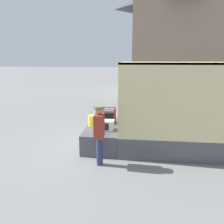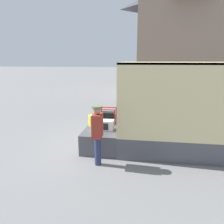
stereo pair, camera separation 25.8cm
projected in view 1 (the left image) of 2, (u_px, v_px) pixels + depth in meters
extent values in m
plane|color=gray|center=(121.00, 144.00, 7.69)|extent=(160.00, 160.00, 0.00)
cube|color=#4C4C51|center=(194.00, 138.00, 7.34)|extent=(4.98, 2.50, 0.65)
cube|color=beige|center=(190.00, 91.00, 8.18)|extent=(4.98, 0.06, 2.17)
cube|color=beige|center=(211.00, 104.00, 5.83)|extent=(4.98, 0.06, 2.17)
cube|color=beige|center=(202.00, 63.00, 6.76)|extent=(4.98, 2.50, 0.06)
cylinder|color=yellow|center=(179.00, 122.00, 7.38)|extent=(0.28, 0.28, 0.36)
cube|color=#4C4C51|center=(104.00, 135.00, 7.67)|extent=(1.17, 2.37, 0.65)
cube|color=white|center=(106.00, 125.00, 7.12)|extent=(0.53, 0.36, 0.32)
cube|color=black|center=(103.00, 127.00, 6.95)|extent=(0.34, 0.01, 0.22)
cube|color=black|center=(107.00, 117.00, 7.92)|extent=(0.47, 0.34, 0.40)
cylinder|color=slate|center=(112.00, 117.00, 7.90)|extent=(0.17, 0.19, 0.19)
cylinder|color=red|center=(99.00, 117.00, 7.75)|extent=(0.04, 0.04, 0.55)
cylinder|color=red|center=(114.00, 117.00, 7.69)|extent=(0.04, 0.04, 0.55)
cylinder|color=red|center=(101.00, 114.00, 8.12)|extent=(0.04, 0.04, 0.55)
cylinder|color=red|center=(115.00, 114.00, 8.06)|extent=(0.04, 0.04, 0.55)
cylinder|color=red|center=(107.00, 110.00, 7.66)|extent=(0.55, 0.04, 0.04)
cylinder|color=red|center=(108.00, 107.00, 8.03)|extent=(0.55, 0.04, 0.04)
cylinder|color=yellow|center=(93.00, 121.00, 7.53)|extent=(0.34, 0.34, 0.37)
cylinder|color=navy|center=(100.00, 151.00, 6.09)|extent=(0.18, 0.18, 0.82)
cube|color=maroon|center=(99.00, 126.00, 5.91)|extent=(0.24, 0.44, 0.65)
sphere|color=tan|center=(99.00, 110.00, 5.81)|extent=(0.23, 0.23, 0.23)
cylinder|color=#606B47|center=(99.00, 107.00, 5.79)|extent=(0.30, 0.30, 0.06)
cube|color=gray|center=(174.00, 52.00, 19.23)|extent=(7.15, 7.56, 7.12)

